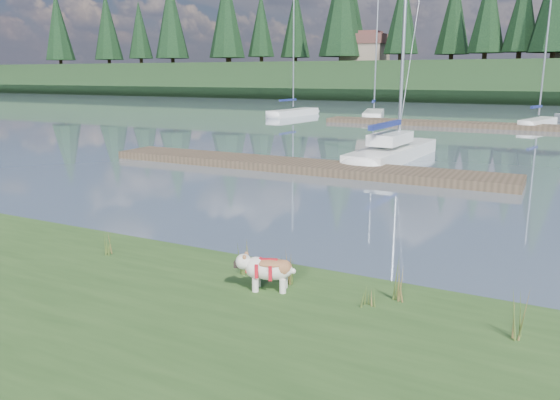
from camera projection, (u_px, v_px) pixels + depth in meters
The scene contains 22 objects.
ground at pixel (482, 127), 37.21m from camera, with size 200.00×200.00×0.00m, color slate.
bank at pixel (35, 389), 5.98m from camera, with size 60.00×9.00×0.35m, color #315122.
ridge at pixel (526, 82), 73.90m from camera, with size 200.00×20.00×5.00m, color black.
bulldog at pixel (268, 268), 8.22m from camera, with size 0.93×0.58×0.55m.
sailboat_main at pixel (398, 148), 23.52m from camera, with size 2.15×8.18×11.72m.
dock_near at pixel (296, 165), 20.77m from camera, with size 16.00×2.00×0.30m, color #4C3D2C.
dock_far at pixel (513, 126), 36.29m from camera, with size 26.00×2.20×0.30m, color #4C3D2C.
sailboat_bg_0 at pixel (297, 112), 47.72m from camera, with size 2.21×7.21×10.39m.
sailboat_bg_1 at pixel (374, 113), 45.80m from camera, with size 3.25×7.45×11.01m.
sailboat_bg_2 at pixel (540, 122), 37.72m from camera, with size 2.47×5.65×8.62m.
weed_0 at pixel (242, 258), 8.90m from camera, with size 0.17×0.14×0.63m.
weed_1 at pixel (288, 269), 8.47m from camera, with size 0.17×0.14×0.56m.
weed_2 at pixel (397, 280), 7.79m from camera, with size 0.17×0.14×0.77m.
weed_3 at pixel (108, 245), 9.85m from camera, with size 0.17×0.14×0.45m.
weed_4 at pixel (371, 297), 7.63m from camera, with size 0.17×0.14×0.37m.
weed_5 at pixel (516, 318), 6.68m from camera, with size 0.17×0.14×0.66m.
mud_lip at pixel (242, 272), 9.82m from camera, with size 60.00×0.50×0.14m, color #33281C.
conifer_0 at pixel (171, 18), 90.93m from camera, with size 5.72×5.72×14.15m.
conifer_1 at pixel (261, 25), 88.02m from camera, with size 4.40×4.40×11.30m.
conifer_2 at pixel (342, 3), 78.22m from camera, with size 6.60×6.60×16.05m.
conifer_3 at pixel (454, 13), 75.41m from camera, with size 4.84×4.84×12.25m.
house_0 at pixel (365, 48), 80.02m from camera, with size 6.30×5.30×4.65m.
Camera 1 is at (4.84, -9.54, 3.55)m, focal length 35.00 mm.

